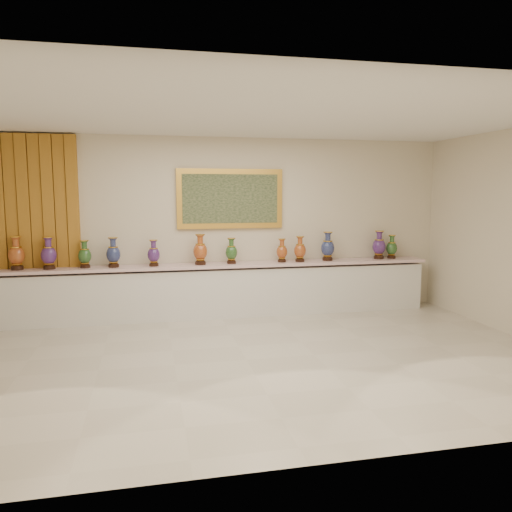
% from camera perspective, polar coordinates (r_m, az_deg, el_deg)
% --- Properties ---
extents(ground, '(8.00, 8.00, 0.00)m').
position_cam_1_polar(ground, '(6.38, -1.11, -11.77)').
color(ground, beige).
rests_on(ground, ground).
extents(room, '(8.00, 8.00, 8.00)m').
position_cam_1_polar(room, '(8.48, -21.42, 3.36)').
color(room, beige).
rests_on(room, ground).
extents(counter, '(7.28, 0.48, 0.90)m').
position_cam_1_polar(counter, '(8.43, -4.10, -3.99)').
color(counter, white).
rests_on(counter, ground).
extents(vase_0, '(0.31, 0.31, 0.52)m').
position_cam_1_polar(vase_0, '(8.47, -25.70, 0.12)').
color(vase_0, black).
rests_on(vase_0, counter).
extents(vase_1, '(0.26, 0.26, 0.50)m').
position_cam_1_polar(vase_1, '(8.34, -22.60, 0.14)').
color(vase_1, black).
rests_on(vase_1, counter).
extents(vase_2, '(0.23, 0.23, 0.44)m').
position_cam_1_polar(vase_2, '(8.30, -18.98, 0.06)').
color(vase_2, black).
rests_on(vase_2, counter).
extents(vase_3, '(0.28, 0.28, 0.48)m').
position_cam_1_polar(vase_3, '(8.22, -15.99, 0.24)').
color(vase_3, black).
rests_on(vase_3, counter).
extents(vase_4, '(0.22, 0.22, 0.43)m').
position_cam_1_polar(vase_4, '(8.19, -11.62, 0.19)').
color(vase_4, black).
rests_on(vase_4, counter).
extents(vase_5, '(0.30, 0.30, 0.50)m').
position_cam_1_polar(vase_5, '(8.25, -6.38, 0.57)').
color(vase_5, black).
rests_on(vase_5, counter).
extents(vase_6, '(0.25, 0.25, 0.43)m').
position_cam_1_polar(vase_6, '(8.32, -2.83, 0.45)').
color(vase_6, black).
rests_on(vase_6, counter).
extents(vase_7, '(0.24, 0.24, 0.40)m').
position_cam_1_polar(vase_7, '(8.51, 2.97, 0.51)').
color(vase_7, black).
rests_on(vase_7, counter).
extents(vase_8, '(0.24, 0.24, 0.44)m').
position_cam_1_polar(vase_8, '(8.57, 5.05, 0.65)').
color(vase_8, black).
rests_on(vase_8, counter).
extents(vase_9, '(0.28, 0.28, 0.50)m').
position_cam_1_polar(vase_9, '(8.78, 8.19, 0.95)').
color(vase_9, black).
rests_on(vase_9, counter).
extents(vase_10, '(0.25, 0.25, 0.50)m').
position_cam_1_polar(vase_10, '(9.19, 13.88, 1.10)').
color(vase_10, black).
rests_on(vase_10, counter).
extents(vase_11, '(0.21, 0.21, 0.42)m').
position_cam_1_polar(vase_11, '(9.29, 15.24, 0.90)').
color(vase_11, black).
rests_on(vase_11, counter).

